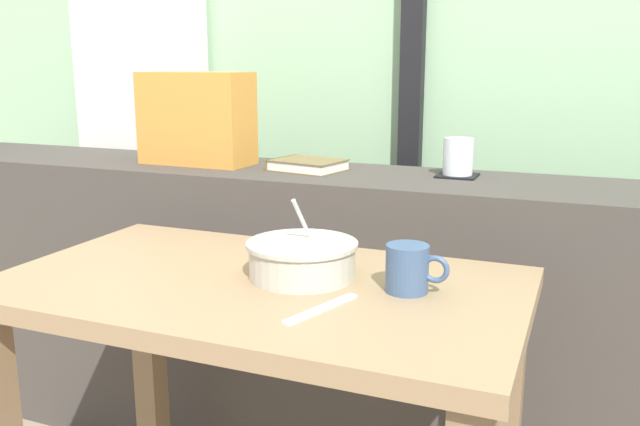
{
  "coord_description": "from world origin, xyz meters",
  "views": [
    {
      "loc": [
        0.61,
        -1.09,
        1.13
      ],
      "look_at": [
        0.0,
        0.4,
        0.76
      ],
      "focal_mm": 37.4,
      "sensor_mm": 36.0,
      "label": 1
    }
  ],
  "objects_px": {
    "juice_glass": "(458,158)",
    "ceramic_mug": "(408,268)",
    "throw_pillow": "(197,118)",
    "soup_bowl": "(302,260)",
    "coaster_square": "(457,176)",
    "fork_utensil": "(321,309)",
    "breakfast_table": "(260,351)",
    "closed_book": "(307,165)"
  },
  "relations": [
    {
      "from": "breakfast_table",
      "to": "coaster_square",
      "type": "bearing_deg",
      "value": 69.43
    },
    {
      "from": "breakfast_table",
      "to": "ceramic_mug",
      "type": "relative_size",
      "value": 8.62
    },
    {
      "from": "ceramic_mug",
      "to": "coaster_square",
      "type": "bearing_deg",
      "value": 93.11
    },
    {
      "from": "breakfast_table",
      "to": "juice_glass",
      "type": "bearing_deg",
      "value": 69.43
    },
    {
      "from": "soup_bowl",
      "to": "ceramic_mug",
      "type": "bearing_deg",
      "value": -1.18
    },
    {
      "from": "juice_glass",
      "to": "breakfast_table",
      "type": "bearing_deg",
      "value": -110.57
    },
    {
      "from": "breakfast_table",
      "to": "ceramic_mug",
      "type": "xyz_separation_m",
      "value": [
        0.27,
        0.04,
        0.19
      ]
    },
    {
      "from": "fork_utensil",
      "to": "ceramic_mug",
      "type": "relative_size",
      "value": 1.5
    },
    {
      "from": "fork_utensil",
      "to": "ceramic_mug",
      "type": "distance_m",
      "value": 0.18
    },
    {
      "from": "fork_utensil",
      "to": "coaster_square",
      "type": "bearing_deg",
      "value": 102.78
    },
    {
      "from": "juice_glass",
      "to": "throw_pillow",
      "type": "height_order",
      "value": "throw_pillow"
    },
    {
      "from": "closed_book",
      "to": "ceramic_mug",
      "type": "xyz_separation_m",
      "value": [
        0.43,
        -0.55,
        -0.08
      ]
    },
    {
      "from": "coaster_square",
      "to": "fork_utensil",
      "type": "height_order",
      "value": "coaster_square"
    },
    {
      "from": "ceramic_mug",
      "to": "closed_book",
      "type": "bearing_deg",
      "value": 128.09
    },
    {
      "from": "coaster_square",
      "to": "throw_pillow",
      "type": "distance_m",
      "value": 0.75
    },
    {
      "from": "breakfast_table",
      "to": "throw_pillow",
      "type": "xyz_separation_m",
      "value": [
        -0.5,
        0.58,
        0.38
      ]
    },
    {
      "from": "breakfast_table",
      "to": "juice_glass",
      "type": "xyz_separation_m",
      "value": [
        0.24,
        0.64,
        0.3
      ]
    },
    {
      "from": "breakfast_table",
      "to": "coaster_square",
      "type": "relative_size",
      "value": 9.74
    },
    {
      "from": "breakfast_table",
      "to": "coaster_square",
      "type": "height_order",
      "value": "coaster_square"
    },
    {
      "from": "breakfast_table",
      "to": "soup_bowl",
      "type": "xyz_separation_m",
      "value": [
        0.07,
        0.05,
        0.18
      ]
    },
    {
      "from": "breakfast_table",
      "to": "fork_utensil",
      "type": "distance_m",
      "value": 0.24
    },
    {
      "from": "throw_pillow",
      "to": "ceramic_mug",
      "type": "relative_size",
      "value": 2.83
    },
    {
      "from": "breakfast_table",
      "to": "closed_book",
      "type": "height_order",
      "value": "closed_book"
    },
    {
      "from": "throw_pillow",
      "to": "soup_bowl",
      "type": "xyz_separation_m",
      "value": [
        0.56,
        -0.54,
        -0.21
      ]
    },
    {
      "from": "fork_utensil",
      "to": "closed_book",
      "type": "bearing_deg",
      "value": 133.47
    },
    {
      "from": "closed_book",
      "to": "throw_pillow",
      "type": "bearing_deg",
      "value": -179.13
    },
    {
      "from": "breakfast_table",
      "to": "soup_bowl",
      "type": "distance_m",
      "value": 0.2
    },
    {
      "from": "fork_utensil",
      "to": "juice_glass",
      "type": "bearing_deg",
      "value": 102.78
    },
    {
      "from": "coaster_square",
      "to": "fork_utensil",
      "type": "xyz_separation_m",
      "value": [
        -0.07,
        -0.74,
        -0.11
      ]
    },
    {
      "from": "breakfast_table",
      "to": "fork_utensil",
      "type": "xyz_separation_m",
      "value": [
        0.17,
        -0.1,
        0.15
      ]
    },
    {
      "from": "juice_glass",
      "to": "throw_pillow",
      "type": "relative_size",
      "value": 0.29
    },
    {
      "from": "juice_glass",
      "to": "fork_utensil",
      "type": "xyz_separation_m",
      "value": [
        -0.07,
        -0.74,
        -0.15
      ]
    },
    {
      "from": "closed_book",
      "to": "soup_bowl",
      "type": "distance_m",
      "value": 0.59
    },
    {
      "from": "juice_glass",
      "to": "ceramic_mug",
      "type": "xyz_separation_m",
      "value": [
        0.03,
        -0.6,
        -0.11
      ]
    },
    {
      "from": "coaster_square",
      "to": "juice_glass",
      "type": "relative_size",
      "value": 1.06
    },
    {
      "from": "coaster_square",
      "to": "fork_utensil",
      "type": "relative_size",
      "value": 0.59
    },
    {
      "from": "closed_book",
      "to": "soup_bowl",
      "type": "height_order",
      "value": "soup_bowl"
    },
    {
      "from": "throw_pillow",
      "to": "fork_utensil",
      "type": "relative_size",
      "value": 1.88
    },
    {
      "from": "coaster_square",
      "to": "soup_bowl",
      "type": "relative_size",
      "value": 0.48
    },
    {
      "from": "juice_glass",
      "to": "fork_utensil",
      "type": "bearing_deg",
      "value": -95.69
    },
    {
      "from": "ceramic_mug",
      "to": "juice_glass",
      "type": "bearing_deg",
      "value": 93.11
    },
    {
      "from": "juice_glass",
      "to": "ceramic_mug",
      "type": "distance_m",
      "value": 0.61
    }
  ]
}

